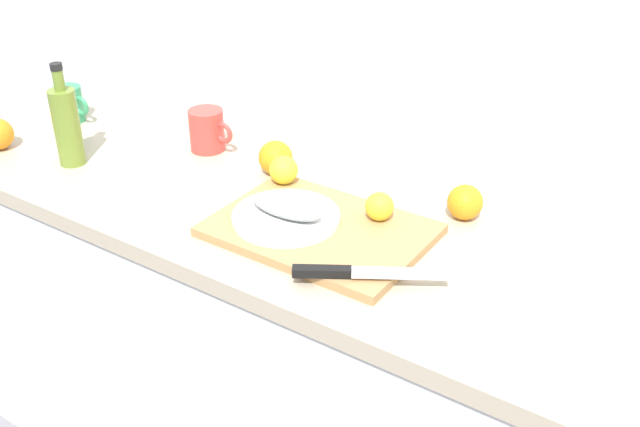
# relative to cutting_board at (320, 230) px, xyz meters

# --- Properties ---
(back_wall) EXTENTS (3.20, 0.05, 2.50)m
(back_wall) POSITION_rel_cutting_board_xyz_m (-0.09, 0.38, 0.34)
(back_wall) COLOR white
(back_wall) RESTS_ON ground_plane
(kitchen_counter) EXTENTS (2.00, 0.60, 0.90)m
(kitchen_counter) POSITION_rel_cutting_board_xyz_m (-0.09, 0.05, -0.46)
(kitchen_counter) COLOR white
(kitchen_counter) RESTS_ON ground_plane
(cutting_board) EXTENTS (0.44, 0.31, 0.02)m
(cutting_board) POSITION_rel_cutting_board_xyz_m (0.00, 0.00, 0.00)
(cutting_board) COLOR tan
(cutting_board) RESTS_ON kitchen_counter
(white_plate) EXTENTS (0.23, 0.23, 0.01)m
(white_plate) POSITION_rel_cutting_board_xyz_m (-0.07, -0.02, 0.02)
(white_plate) COLOR white
(white_plate) RESTS_ON cutting_board
(fish_fillet) EXTENTS (0.17, 0.07, 0.04)m
(fish_fillet) POSITION_rel_cutting_board_xyz_m (-0.07, -0.02, 0.04)
(fish_fillet) COLOR #999E99
(fish_fillet) RESTS_ON white_plate
(chef_knife) EXTENTS (0.26, 0.18, 0.02)m
(chef_knife) POSITION_rel_cutting_board_xyz_m (0.15, -0.12, 0.02)
(chef_knife) COLOR silver
(chef_knife) RESTS_ON cutting_board
(lemon_0) EXTENTS (0.06, 0.06, 0.06)m
(lemon_0) POSITION_rel_cutting_board_xyz_m (0.09, 0.09, 0.04)
(lemon_0) COLOR yellow
(lemon_0) RESTS_ON cutting_board
(lemon_1) EXTENTS (0.07, 0.07, 0.07)m
(lemon_1) POSITION_rel_cutting_board_xyz_m (-0.18, 0.12, 0.04)
(lemon_1) COLOR yellow
(lemon_1) RESTS_ON cutting_board
(olive_oil_bottle) EXTENTS (0.06, 0.06, 0.26)m
(olive_oil_bottle) POSITION_rel_cutting_board_xyz_m (-0.70, -0.06, 0.09)
(olive_oil_bottle) COLOR olive
(olive_oil_bottle) RESTS_ON kitchen_counter
(coffee_mug_0) EXTENTS (0.13, 0.09, 0.11)m
(coffee_mug_0) POSITION_rel_cutting_board_xyz_m (-0.47, 0.19, 0.04)
(coffee_mug_0) COLOR #CC3F38
(coffee_mug_0) RESTS_ON kitchen_counter
(coffee_mug_1) EXTENTS (0.12, 0.08, 0.10)m
(coffee_mug_1) POSITION_rel_cutting_board_xyz_m (-0.92, 0.13, 0.04)
(coffee_mug_1) COLOR #338C59
(coffee_mug_1) RESTS_ON kitchen_counter
(orange_1) EXTENTS (0.08, 0.08, 0.08)m
(orange_1) POSITION_rel_cutting_board_xyz_m (0.22, 0.23, 0.03)
(orange_1) COLOR orange
(orange_1) RESTS_ON kitchen_counter
(orange_2) EXTENTS (0.08, 0.08, 0.08)m
(orange_2) POSITION_rel_cutting_board_xyz_m (-0.25, 0.18, 0.03)
(orange_2) COLOR orange
(orange_2) RESTS_ON kitchen_counter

